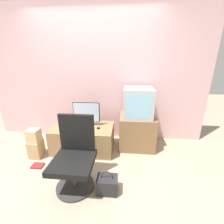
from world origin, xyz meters
name	(u,v)px	position (x,y,z in m)	size (l,w,h in m)	color
ground_plane	(80,178)	(0.00, 0.00, 0.00)	(12.00, 12.00, 0.00)	tan
wall_back	(95,76)	(0.00, 1.32, 1.30)	(4.40, 0.05, 2.60)	beige
desk	(84,138)	(-0.14, 0.75, 0.23)	(1.09, 0.63, 0.46)	#937047
side_stand	(137,131)	(0.85, 0.97, 0.31)	(0.65, 0.61, 0.63)	olive
main_monitor	(86,114)	(-0.08, 0.83, 0.67)	(0.49, 0.19, 0.44)	#2D2D2D
keyboard	(85,127)	(-0.08, 0.72, 0.46)	(0.33, 0.12, 0.01)	silver
mouse	(98,128)	(0.16, 0.70, 0.47)	(0.06, 0.04, 0.03)	black
crt_tv	(138,102)	(0.84, 0.96, 0.89)	(0.51, 0.53, 0.52)	#B7B7BC
office_chair	(75,158)	(-0.01, -0.08, 0.41)	(0.52, 0.52, 0.94)	#333333
cardboard_box_lower	(36,149)	(-0.89, 0.44, 0.15)	(0.21, 0.21, 0.30)	tan
cardboard_box_upper	(34,136)	(-0.89, 0.44, 0.41)	(0.19, 0.18, 0.22)	#D1B27F
handbag	(107,184)	(0.42, -0.18, 0.11)	(0.26, 0.19, 0.31)	#232328
book	(38,166)	(-0.74, 0.19, 0.01)	(0.18, 0.13, 0.02)	maroon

